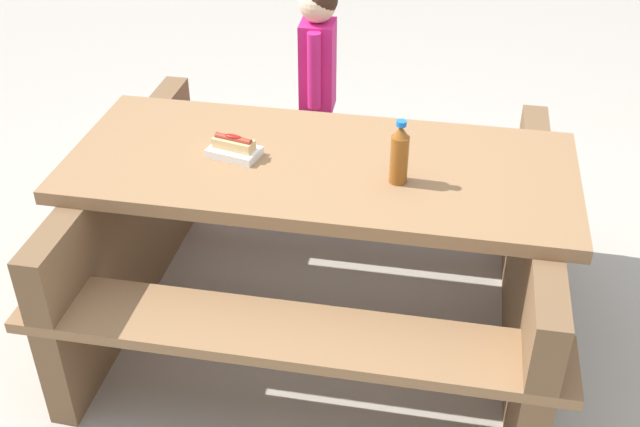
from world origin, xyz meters
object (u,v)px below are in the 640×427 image
Objects in this scene: soda_bottle at (399,154)px; hotdog_tray at (234,148)px; child_in_coat at (318,67)px; picnic_table at (320,231)px.

soda_bottle is 0.60m from hotdog_tray.
child_in_coat reaches higher than soda_bottle.
soda_bottle is 1.28× the size of hotdog_tray.
hotdog_tray is 0.96m from child_in_coat.
child_in_coat is (0.10, -0.95, -0.08)m from hotdog_tray.
child_in_coat reaches higher than hotdog_tray.
child_in_coat is at bearing -84.13° from hotdog_tray.
hotdog_tray is at bearing 6.80° from soda_bottle.
hotdog_tray is at bearing 17.05° from picnic_table.
soda_bottle is at bearing 176.19° from picnic_table.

